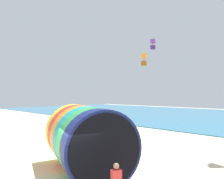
# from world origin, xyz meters

# --- Properties ---
(giant_inflatable_tube) EXTENTS (6.57, 5.29, 3.44)m
(giant_inflatable_tube) POSITION_xyz_m (-1.40, 1.81, 1.72)
(giant_inflatable_tube) COLOR yellow
(giant_inflatable_tube) RESTS_ON ground
(kite_purple_box) EXTENTS (0.50, 0.50, 1.30)m
(kite_purple_box) POSITION_xyz_m (-7.23, 16.72, 10.18)
(kite_purple_box) COLOR purple
(kite_orange_box) EXTENTS (0.58, 0.58, 1.28)m
(kite_orange_box) POSITION_xyz_m (-5.03, 11.92, 7.50)
(kite_orange_box) COLOR orange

